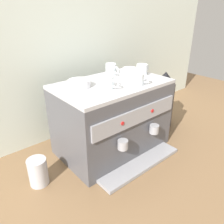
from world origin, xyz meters
TOP-DOWN VIEW (x-y plane):
  - ground_plane at (0.00, 0.00)m, footprint 4.00×4.00m
  - tiled_backsplash_wall at (0.00, 0.37)m, footprint 2.80×0.03m
  - espresso_machine at (0.00, -0.00)m, footprint 0.66×0.52m
  - ceramic_cup_0 at (0.10, 0.13)m, footprint 0.07×0.10m
  - ceramic_cup_1 at (-0.08, -0.07)m, footprint 0.06×0.09m
  - ceramic_cup_2 at (0.08, -0.13)m, footprint 0.09×0.08m
  - ceramic_cup_3 at (0.25, -0.01)m, footprint 0.11×0.07m
  - ceramic_bowl_0 at (-0.19, 0.05)m, footprint 0.12×0.12m
  - ceramic_bowl_1 at (0.23, 0.08)m, footprint 0.10×0.10m
  - ceramic_bowl_2 at (0.14, 0.00)m, footprint 0.12×0.12m
  - coffee_grinder at (0.50, -0.01)m, footprint 0.15×0.15m
  - milk_pitcher at (-0.51, -0.01)m, footprint 0.10×0.10m

SIDE VIEW (x-z plane):
  - ground_plane at x=0.00m, z-range 0.00..0.00m
  - milk_pitcher at x=-0.51m, z-range 0.00..0.15m
  - coffee_grinder at x=0.50m, z-range 0.00..0.42m
  - espresso_machine at x=0.00m, z-range 0.00..0.44m
  - ceramic_bowl_1 at x=0.23m, z-range 0.44..0.48m
  - ceramic_bowl_0 at x=-0.19m, z-range 0.44..0.49m
  - ceramic_bowl_2 at x=0.14m, z-range 0.44..0.49m
  - tiled_backsplash_wall at x=0.00m, z-range 0.00..0.95m
  - ceramic_cup_2 at x=0.08m, z-range 0.45..0.51m
  - ceramic_cup_1 at x=-0.08m, z-range 0.45..0.51m
  - ceramic_cup_3 at x=0.25m, z-range 0.45..0.52m
  - ceramic_cup_0 at x=0.10m, z-range 0.45..0.52m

